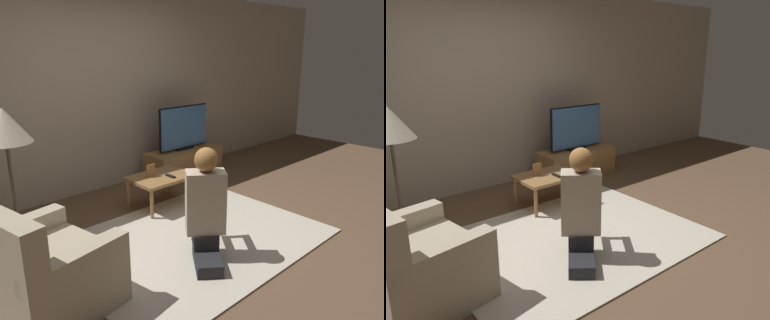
{
  "view_description": "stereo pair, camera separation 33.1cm",
  "coord_description": "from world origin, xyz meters",
  "views": [
    {
      "loc": [
        -2.31,
        -2.4,
        1.81
      ],
      "look_at": [
        0.54,
        0.59,
        0.59
      ],
      "focal_mm": 35.0,
      "sensor_mm": 36.0,
      "label": 1
    },
    {
      "loc": [
        -2.06,
        -2.62,
        1.81
      ],
      "look_at": [
        0.54,
        0.59,
        0.59
      ],
      "focal_mm": 35.0,
      "sensor_mm": 36.0,
      "label": 2
    }
  ],
  "objects": [
    {
      "name": "armchair",
      "position": [
        -1.48,
        0.0,
        0.29
      ],
      "size": [
        0.92,
        1.0,
        0.86
      ],
      "rotation": [
        0.0,
        0.0,
        1.75
      ],
      "color": "#B7A88E",
      "rests_on": "ground_plane"
    },
    {
      "name": "picture_frame",
      "position": [
        0.2,
        0.92,
        0.46
      ],
      "size": [
        0.11,
        0.01,
        0.15
      ],
      "color": "olive",
      "rests_on": "coffee_table"
    },
    {
      "name": "floor_lamp",
      "position": [
        -1.32,
        0.93,
        1.14
      ],
      "size": [
        0.44,
        0.44,
        1.35
      ],
      "color": "#4C4233",
      "rests_on": "ground_plane"
    },
    {
      "name": "rug",
      "position": [
        0.0,
        0.0,
        0.01
      ],
      "size": [
        2.47,
        1.85,
        0.02
      ],
      "color": "beige",
      "rests_on": "ground_plane"
    },
    {
      "name": "tv",
      "position": [
        1.25,
        1.5,
        0.73
      ],
      "size": [
        0.88,
        0.08,
        0.63
      ],
      "color": "black",
      "rests_on": "tv_stand"
    },
    {
      "name": "remote",
      "position": [
        0.36,
        0.76,
        0.39
      ],
      "size": [
        0.04,
        0.15,
        0.02
      ],
      "color": "black",
      "rests_on": "coffee_table"
    },
    {
      "name": "tv_stand",
      "position": [
        1.25,
        1.5,
        0.21
      ],
      "size": [
        1.15,
        0.47,
        0.41
      ],
      "color": "olive",
      "rests_on": "ground_plane"
    },
    {
      "name": "ground_plane",
      "position": [
        0.0,
        0.0,
        0.0
      ],
      "size": [
        10.0,
        10.0,
        0.0
      ],
      "primitive_type": "plane",
      "color": "brown"
    },
    {
      "name": "wall_back",
      "position": [
        0.0,
        1.93,
        1.3
      ],
      "size": [
        10.0,
        0.06,
        2.6
      ],
      "color": "tan",
      "rests_on": "ground_plane"
    },
    {
      "name": "person_kneeling",
      "position": [
        -0.17,
        -0.32,
        0.53
      ],
      "size": [
        0.67,
        0.76,
        1.02
      ],
      "rotation": [
        0.0,
        0.0,
        2.48
      ],
      "color": "#232328",
      "rests_on": "rug"
    },
    {
      "name": "coffee_table",
      "position": [
        0.3,
        0.87,
        0.34
      ],
      "size": [
        0.72,
        0.53,
        0.38
      ],
      "color": "olive",
      "rests_on": "ground_plane"
    }
  ]
}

